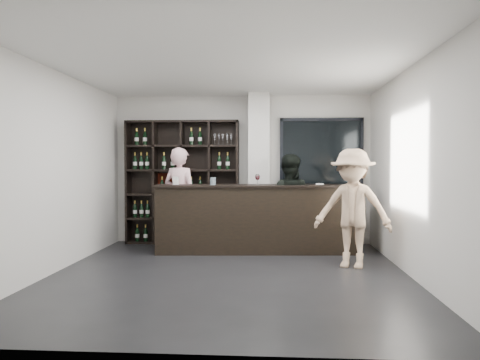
# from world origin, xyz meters

# --- Properties ---
(floor) EXTENTS (5.00, 5.50, 0.01)m
(floor) POSITION_xyz_m (0.00, 0.00, -0.01)
(floor) COLOR black
(floor) RESTS_ON ground
(wine_shelf) EXTENTS (2.20, 0.35, 2.40)m
(wine_shelf) POSITION_xyz_m (-1.15, 2.57, 1.20)
(wine_shelf) COLOR black
(wine_shelf) RESTS_ON floor
(structural_column) EXTENTS (0.40, 0.40, 2.90)m
(structural_column) POSITION_xyz_m (0.35, 2.47, 1.45)
(structural_column) COLOR silver
(structural_column) RESTS_ON floor
(glass_panel) EXTENTS (1.60, 0.08, 2.10)m
(glass_panel) POSITION_xyz_m (1.55, 2.69, 1.40)
(glass_panel) COLOR black
(glass_panel) RESTS_ON floor
(tasting_counter) EXTENTS (3.61, 0.74, 1.19)m
(tasting_counter) POSITION_xyz_m (0.35, 1.75, 0.60)
(tasting_counter) COLOR black
(tasting_counter) RESTS_ON floor
(taster_pink) EXTENTS (0.80, 0.67, 1.86)m
(taster_pink) POSITION_xyz_m (-1.10, 2.07, 0.93)
(taster_pink) COLOR beige
(taster_pink) RESTS_ON floor
(taster_black) EXTENTS (0.91, 0.75, 1.72)m
(taster_black) POSITION_xyz_m (0.89, 1.85, 0.86)
(taster_black) COLOR black
(taster_black) RESTS_ON floor
(customer) EXTENTS (1.31, 1.03, 1.78)m
(customer) POSITION_xyz_m (1.80, 0.62, 0.89)
(customer) COLOR tan
(customer) RESTS_ON floor
(wine_glass) EXTENTS (0.10, 0.10, 0.21)m
(wine_glass) POSITION_xyz_m (0.34, 1.66, 1.30)
(wine_glass) COLOR white
(wine_glass) RESTS_ON tasting_counter
(spit_cup) EXTENTS (0.13, 0.13, 0.13)m
(spit_cup) POSITION_xyz_m (-0.43, 1.64, 1.26)
(spit_cup) COLOR #AAC6D6
(spit_cup) RESTS_ON tasting_counter
(napkin_stack) EXTENTS (0.15, 0.15, 0.02)m
(napkin_stack) POSITION_xyz_m (1.44, 1.87, 1.20)
(napkin_stack) COLOR white
(napkin_stack) RESTS_ON tasting_counter
(card_stand) EXTENTS (0.10, 0.07, 0.14)m
(card_stand) POSITION_xyz_m (-1.10, 1.70, 1.26)
(card_stand) COLOR white
(card_stand) RESTS_ON tasting_counter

